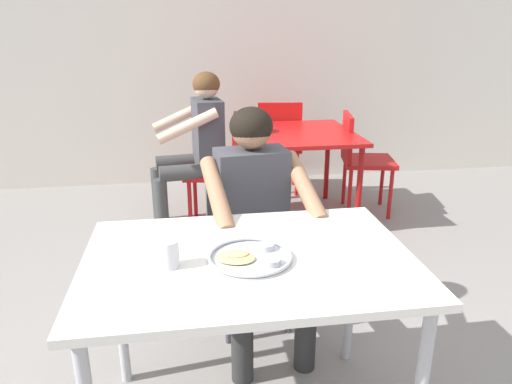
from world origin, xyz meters
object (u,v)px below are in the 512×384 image
thali_tray (250,257)px  patron_background (196,137)px  chair_foreground (246,230)px  chair_red_far (279,141)px  diner_foreground (256,209)px  drinking_cup (169,253)px  table_background_red (296,142)px  chair_red_left (223,163)px  chair_red_right (360,155)px  table_foreground (249,276)px

thali_tray → patron_background: (-0.12, 2.14, -0.05)m
chair_foreground → chair_red_far: bearing=73.9°
chair_red_far → diner_foreground: bearing=-103.9°
thali_tray → drinking_cup: size_ratio=3.07×
thali_tray → drinking_cup: drinking_cup is taller
table_background_red → diner_foreground: bearing=-109.8°
table_background_red → patron_background: (-0.79, -0.01, 0.07)m
chair_red_left → table_background_red: bearing=3.7°
chair_red_right → patron_background: patron_background is taller
table_foreground → chair_red_right: size_ratio=1.37×
drinking_cup → chair_red_right: (1.51, 2.22, -0.31)m
chair_red_right → chair_foreground: bearing=-129.7°
chair_foreground → chair_red_right: 1.79m
diner_foreground → patron_background: patron_background is taller
table_background_red → chair_red_right: bearing=6.5°
chair_red_right → chair_red_far: size_ratio=0.96×
chair_foreground → table_background_red: chair_foreground is taller
table_foreground → chair_foreground: (0.09, 0.81, -0.18)m
chair_foreground → chair_red_far: size_ratio=0.98×
drinking_cup → chair_red_right: drinking_cup is taller
table_background_red → chair_red_right: 0.59m
table_foreground → drinking_cup: size_ratio=12.07×
thali_tray → chair_red_left: bearing=88.0°
chair_red_left → patron_background: 0.29m
chair_red_far → table_foreground: bearing=-103.4°
table_background_red → patron_background: patron_background is taller
thali_tray → chair_foreground: chair_foreground is taller
thali_tray → table_background_red: size_ratio=0.31×
drinking_cup → patron_background: bearing=85.9°
chair_red_left → patron_background: (-0.20, 0.03, 0.21)m
chair_foreground → chair_red_left: bearing=91.0°
chair_red_right → chair_red_far: (-0.58, 0.57, 0.01)m
thali_tray → drinking_cup: (-0.28, -0.01, 0.04)m
diner_foreground → table_background_red: (0.55, 1.54, -0.05)m
chair_foreground → patron_background: 1.33m
chair_red_left → patron_background: size_ratio=0.74×
table_foreground → thali_tray: thali_tray is taller
drinking_cup → patron_background: 2.15m
chair_red_left → chair_red_right: (1.16, 0.10, -0.01)m
thali_tray → table_background_red: bearing=72.7°
chair_foreground → chair_red_left: 1.27m
diner_foreground → chair_red_far: bearing=76.1°
table_foreground → table_background_red: (0.67, 2.12, -0.03)m
thali_tray → patron_background: 2.14m
table_foreground → drinking_cup: bearing=-172.5°
chair_red_far → patron_background: (-0.78, -0.65, 0.21)m
diner_foreground → chair_red_far: 2.25m
chair_foreground → diner_foreground: size_ratio=0.74×
table_foreground → drinking_cup: 0.31m
chair_foreground → diner_foreground: (0.02, -0.23, 0.21)m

